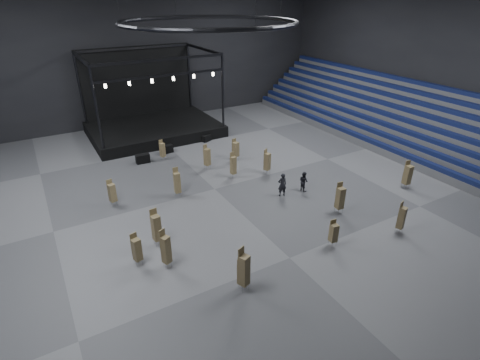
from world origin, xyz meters
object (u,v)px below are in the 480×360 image
chair_stack_8 (137,249)px  chair_stack_11 (236,149)px  chair_stack_1 (207,157)px  man_center (282,185)px  chair_stack_9 (156,227)px  chair_stack_15 (162,150)px  chair_stack_4 (166,249)px  chair_stack_10 (340,198)px  chair_stack_0 (408,174)px  chair_stack_3 (233,165)px  flight_case_left (143,159)px  chair_stack_7 (112,192)px  chair_stack_12 (244,269)px  chair_stack_14 (402,217)px  chair_stack_13 (242,273)px  flight_case_right (207,138)px  stage (152,120)px  chair_stack_6 (267,161)px  crew_member (304,181)px  chair_stack_5 (334,232)px  flight_case_mid (167,149)px  chair_stack_2 (177,182)px

chair_stack_8 → chair_stack_11: bearing=24.7°
chair_stack_1 → man_center: bearing=-91.9°
chair_stack_9 → chair_stack_15: bearing=61.2°
chair_stack_4 → chair_stack_10: bearing=-26.7°
chair_stack_0 → chair_stack_3: size_ratio=1.04×
flight_case_left → chair_stack_7: (-4.38, -6.78, 0.72)m
chair_stack_12 → chair_stack_14: chair_stack_12 is taller
chair_stack_13 → flight_case_right: bearing=46.5°
chair_stack_7 → chair_stack_9: size_ratio=0.82×
stage → chair_stack_0: stage is taller
chair_stack_15 → man_center: size_ratio=1.03×
chair_stack_15 → chair_stack_6: bearing=-62.2°
chair_stack_9 → crew_member: 13.05m
chair_stack_3 → chair_stack_9: (-9.12, -6.22, 0.15)m
stage → chair_stack_12: size_ratio=5.00×
chair_stack_4 → chair_stack_5: bearing=-43.0°
chair_stack_11 → crew_member: chair_stack_11 is taller
stage → chair_stack_13: (-3.92, -27.53, -0.37)m
chair_stack_3 → chair_stack_14: size_ratio=1.01×
chair_stack_14 → chair_stack_4: bearing=145.9°
chair_stack_0 → chair_stack_7: size_ratio=1.13×
flight_case_mid → chair_stack_4: size_ratio=0.46×
flight_case_mid → chair_stack_14: bearing=-67.4°
chair_stack_0 → chair_stack_11: bearing=132.6°
chair_stack_12 → chair_stack_8: bearing=110.2°
flight_case_right → chair_stack_9: chair_stack_9 is taller
stage → chair_stack_0: size_ratio=5.64×
flight_case_right → chair_stack_3: size_ratio=0.45×
chair_stack_0 → chair_stack_9: 20.87m
flight_case_left → chair_stack_8: chair_stack_8 is taller
chair_stack_1 → chair_stack_9: 11.92m
man_center → chair_stack_9: bearing=20.4°
chair_stack_4 → chair_stack_14: chair_stack_4 is taller
flight_case_left → flight_case_mid: 3.13m
chair_stack_5 → chair_stack_15: chair_stack_15 is taller
man_center → chair_stack_6: bearing=-93.2°
chair_stack_12 → chair_stack_10: bearing=-2.9°
chair_stack_2 → chair_stack_4: bearing=-114.4°
chair_stack_13 → chair_stack_9: bearing=90.8°
chair_stack_2 → chair_stack_4: 8.70m
flight_case_mid → chair_stack_7: chair_stack_7 is taller
chair_stack_0 → chair_stack_4: bearing=-176.5°
chair_stack_4 → crew_member: size_ratio=1.57×
chair_stack_3 → chair_stack_4: size_ratio=0.90×
chair_stack_3 → chair_stack_10: (3.93, -9.18, 0.09)m
stage → chair_stack_15: (-1.66, -8.23, -0.37)m
chair_stack_7 → chair_stack_12: (4.09, -12.95, 0.27)m
chair_stack_5 → chair_stack_8: 12.36m
chair_stack_15 → man_center: 13.15m
stage → chair_stack_2: 16.17m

